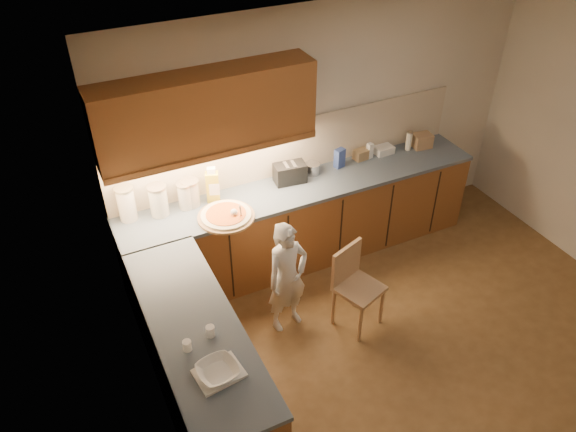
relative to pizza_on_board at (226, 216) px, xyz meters
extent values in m
plane|color=brown|center=(1.27, -1.52, -0.94)|extent=(4.50, 4.50, 0.00)
cube|color=beige|center=(1.27, 0.48, 0.36)|extent=(4.50, 0.04, 2.60)
cube|color=beige|center=(-0.98, -1.52, 0.36)|extent=(0.04, 4.00, 2.60)
cube|color=white|center=(1.27, -1.52, 1.66)|extent=(4.50, 4.00, 0.04)
cube|color=brown|center=(0.90, 0.18, -0.50)|extent=(3.75, 0.60, 0.88)
cube|color=brown|center=(-0.68, -1.12, -0.50)|extent=(0.60, 2.00, 0.88)
cube|color=#485666|center=(0.90, 0.18, -0.04)|extent=(3.77, 0.62, 0.04)
cube|color=#485666|center=(-0.68, -1.12, -0.04)|extent=(0.62, 2.02, 0.04)
cube|color=black|center=(-0.63, -0.12, -0.50)|extent=(0.02, 0.01, 0.80)
cube|color=black|center=(-0.03, -0.12, -0.50)|extent=(0.02, 0.01, 0.80)
cube|color=black|center=(0.57, -0.12, -0.50)|extent=(0.02, 0.01, 0.80)
cube|color=black|center=(1.17, -0.12, -0.50)|extent=(0.02, 0.01, 0.80)
cube|color=black|center=(1.77, -0.12, -0.50)|extent=(0.02, 0.01, 0.80)
cube|color=black|center=(2.37, -0.12, -0.50)|extent=(0.02, 0.01, 0.80)
cube|color=beige|center=(0.90, 0.46, 0.27)|extent=(3.75, 0.02, 0.58)
cube|color=brown|center=(0.00, 0.30, 0.91)|extent=(1.95, 0.35, 0.70)
cube|color=brown|center=(0.00, 0.13, 0.56)|extent=(1.95, 0.02, 0.06)
cylinder|color=tan|center=(0.00, 0.00, -0.01)|extent=(0.53, 0.53, 0.02)
cylinder|color=beige|center=(0.00, 0.00, 0.01)|extent=(0.46, 0.46, 0.02)
cylinder|color=#C8521A|center=(0.00, 0.00, 0.02)|extent=(0.37, 0.37, 0.01)
sphere|color=white|center=(0.06, -0.04, 0.05)|extent=(0.07, 0.07, 0.07)
cylinder|color=white|center=(0.10, -0.10, 0.08)|extent=(0.07, 0.12, 0.21)
imported|color=silver|center=(0.32, -0.63, -0.37)|extent=(0.46, 0.34, 1.14)
cylinder|color=tan|center=(0.81, -1.12, -0.73)|extent=(0.03, 0.03, 0.42)
cylinder|color=tan|center=(1.10, -1.01, -0.73)|extent=(0.03, 0.03, 0.42)
cylinder|color=tan|center=(0.70, -0.82, -0.73)|extent=(0.03, 0.03, 0.42)
cylinder|color=tan|center=(1.00, -0.71, -0.73)|extent=(0.03, 0.03, 0.42)
cube|color=tan|center=(0.90, -0.92, -0.50)|extent=(0.48, 0.48, 0.04)
cube|color=tan|center=(0.84, -0.76, -0.30)|extent=(0.36, 0.16, 0.37)
imported|color=white|center=(-0.68, -1.62, 0.01)|extent=(0.30, 0.30, 0.07)
cylinder|color=white|center=(-0.80, 0.37, 0.14)|extent=(0.16, 0.16, 0.32)
cylinder|color=tan|center=(-0.80, 0.37, 0.31)|extent=(0.17, 0.17, 0.02)
cylinder|color=white|center=(-0.53, 0.32, 0.12)|extent=(0.17, 0.17, 0.29)
cylinder|color=gray|center=(-0.53, 0.32, 0.27)|extent=(0.18, 0.18, 0.02)
cylinder|color=silver|center=(-0.28, 0.32, 0.10)|extent=(0.13, 0.13, 0.25)
cylinder|color=tan|center=(-0.28, 0.32, 0.23)|extent=(0.14, 0.14, 0.02)
cylinder|color=beige|center=(-0.22, 0.34, 0.10)|extent=(0.16, 0.16, 0.25)
cylinder|color=tan|center=(-0.22, 0.34, 0.24)|extent=(0.17, 0.17, 0.02)
cube|color=gold|center=(-0.01, 0.31, 0.13)|extent=(0.14, 0.12, 0.31)
cube|color=silver|center=(-0.01, 0.31, 0.31)|extent=(0.09, 0.08, 0.06)
cube|color=black|center=(0.79, 0.30, 0.08)|extent=(0.33, 0.21, 0.20)
cube|color=#B2B2B7|center=(0.75, 0.30, 0.18)|extent=(0.05, 0.14, 0.00)
cube|color=#B2B2B7|center=(0.83, 0.29, 0.18)|extent=(0.05, 0.14, 0.00)
cylinder|color=#A6A5AA|center=(1.07, 0.33, 0.03)|extent=(0.15, 0.15, 0.11)
cylinder|color=#A6A5AA|center=(1.07, 0.33, 0.09)|extent=(0.16, 0.16, 0.01)
cube|color=#344D9E|center=(1.38, 0.33, 0.08)|extent=(0.12, 0.10, 0.21)
cube|color=#A28257|center=(1.67, 0.37, 0.03)|extent=(0.16, 0.12, 0.11)
cube|color=white|center=(1.77, 0.35, 0.06)|extent=(0.06, 0.06, 0.17)
cube|color=white|center=(1.96, 0.36, 0.02)|extent=(0.21, 0.15, 0.08)
cylinder|color=white|center=(2.24, 0.31, 0.08)|extent=(0.07, 0.07, 0.20)
cylinder|color=gray|center=(2.24, 0.31, 0.19)|extent=(0.07, 0.07, 0.01)
cube|color=#A7825A|center=(2.41, 0.30, 0.05)|extent=(0.22, 0.18, 0.16)
cube|color=white|center=(-0.67, -1.62, -0.01)|extent=(0.33, 0.28, 0.02)
cylinder|color=white|center=(-0.79, -1.33, 0.02)|extent=(0.06, 0.06, 0.08)
cylinder|color=white|center=(-0.61, -1.28, 0.02)|extent=(0.07, 0.07, 0.09)
camera|label=1|loc=(-1.30, -3.96, 3.04)|focal=35.00mm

